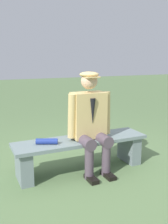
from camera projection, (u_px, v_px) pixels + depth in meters
name	position (u px, v px, depth m)	size (l,w,h in m)	color
ground_plane	(81.00, 170.00, 3.41)	(30.00, 30.00, 0.00)	#597548
bench	(81.00, 149.00, 3.35)	(1.75, 0.45, 0.43)	slate
seated_man	(90.00, 119.00, 3.25)	(0.60, 0.57, 1.29)	tan
rolled_magazine	(47.00, 141.00, 3.10)	(0.07, 0.07, 0.26)	navy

